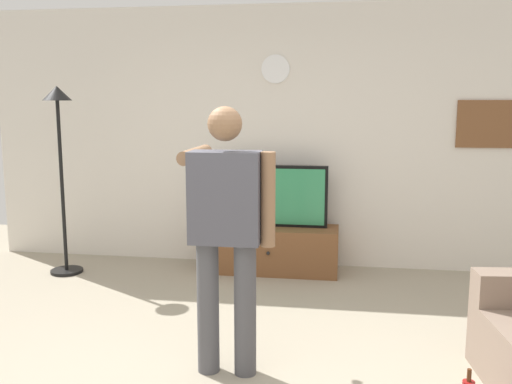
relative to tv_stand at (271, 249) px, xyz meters
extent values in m
cube|color=silver|center=(0.08, 0.35, 1.12)|extent=(6.40, 0.10, 2.70)
cube|color=brown|center=(0.00, 0.00, 0.00)|extent=(1.35, 0.46, 0.46)
sphere|color=black|center=(0.00, -0.24, 0.02)|extent=(0.04, 0.04, 0.04)
cube|color=black|center=(0.00, 0.05, 0.55)|extent=(1.12, 0.06, 0.63)
cube|color=#338C59|center=(0.00, 0.02, 0.55)|extent=(1.06, 0.01, 0.57)
cylinder|color=white|center=(0.00, 0.29, 1.82)|extent=(0.29, 0.03, 0.29)
cube|color=brown|center=(2.19, 0.30, 1.27)|extent=(0.77, 0.04, 0.47)
cylinder|color=black|center=(-2.06, -0.36, -0.22)|extent=(0.32, 0.32, 0.03)
cylinder|color=black|center=(-2.06, -0.36, 0.65)|extent=(0.04, 0.04, 1.70)
cone|color=black|center=(-2.06, -0.36, 1.57)|extent=(0.28, 0.28, 0.14)
cylinder|color=#4C4C51|center=(-0.13, -2.20, 0.20)|extent=(0.14, 0.14, 0.86)
cylinder|color=#4C4C51|center=(0.11, -2.20, 0.20)|extent=(0.14, 0.14, 0.86)
cube|color=#4C4C56|center=(-0.01, -2.20, 0.91)|extent=(0.44, 0.22, 0.57)
sphere|color=#8C6647|center=(-0.01, -2.20, 1.36)|extent=(0.21, 0.21, 0.21)
cylinder|color=#8C6647|center=(-0.27, -1.91, 1.14)|extent=(0.09, 0.58, 0.09)
cube|color=white|center=(-0.27, -1.59, 1.14)|extent=(0.04, 0.12, 0.04)
cylinder|color=#8C6647|center=(0.25, -2.20, 0.90)|extent=(0.09, 0.09, 0.58)
cylinder|color=#4C2814|center=(1.39, -2.56, 0.04)|extent=(0.02, 0.02, 0.07)
camera|label=1|loc=(0.69, -5.50, 1.49)|focal=39.23mm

